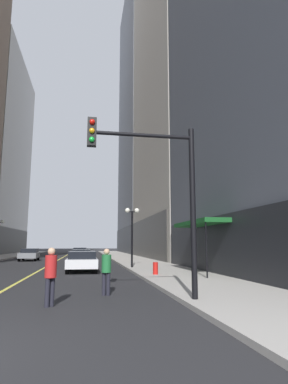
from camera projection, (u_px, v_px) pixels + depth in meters
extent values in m
plane|color=#262628|center=(60.00, 259.00, 38.90)|extent=(200.00, 200.00, 0.00)
cube|color=#ADA8A0|center=(128.00, 258.00, 40.33)|extent=(4.50, 78.00, 0.15)
cube|color=#E5D64C|center=(60.00, 259.00, 38.90)|extent=(0.16, 70.00, 0.01)
cube|color=#3A3935|center=(14.00, 241.00, 61.76)|extent=(0.50, 24.70, 4.66)
cube|color=black|center=(225.00, 246.00, 17.66)|extent=(0.50, 20.90, 3.38)
cube|color=#3A3935|center=(147.00, 238.00, 40.63)|extent=(0.50, 22.80, 5.00)
cube|color=slate|center=(158.00, 115.00, 71.02)|extent=(14.55, 26.00, 59.61)
cube|color=#212327|center=(124.00, 241.00, 65.42)|extent=(0.50, 24.70, 5.00)
cube|color=#144C1E|center=(200.00, 223.00, 19.01)|extent=(1.60, 5.79, 0.24)
cylinder|color=black|center=(207.00, 251.00, 15.97)|extent=(0.08, 0.08, 2.88)
cube|color=silver|center=(82.00, 263.00, 20.99)|extent=(1.95, 4.07, 0.55)
cube|color=black|center=(82.00, 255.00, 20.87)|extent=(1.71, 2.28, 0.50)
cylinder|color=black|center=(70.00, 266.00, 22.18)|extent=(0.22, 0.64, 0.64)
cylinder|color=black|center=(95.00, 265.00, 22.47)|extent=(0.22, 0.64, 0.64)
cylinder|color=black|center=(67.00, 269.00, 19.42)|extent=(0.22, 0.64, 0.64)
cylinder|color=black|center=(96.00, 268.00, 19.70)|extent=(0.22, 0.64, 0.64)
cube|color=#196038|center=(81.00, 258.00, 28.28)|extent=(1.72, 4.40, 0.55)
cube|color=black|center=(81.00, 252.00, 28.14)|extent=(1.51, 2.46, 0.50)
cylinder|color=black|center=(73.00, 260.00, 29.60)|extent=(0.22, 0.64, 0.64)
cylinder|color=black|center=(89.00, 260.00, 29.85)|extent=(0.22, 0.64, 0.64)
cylinder|color=black|center=(72.00, 262.00, 26.61)|extent=(0.22, 0.64, 0.64)
cylinder|color=black|center=(90.00, 262.00, 26.87)|extent=(0.22, 0.64, 0.64)
cube|color=slate|center=(29.00, 255.00, 35.18)|extent=(1.97, 4.12, 0.55)
cube|color=black|center=(30.00, 251.00, 35.45)|extent=(1.69, 2.32, 0.50)
cylinder|color=black|center=(35.00, 258.00, 33.93)|extent=(0.24, 0.65, 0.64)
cylinder|color=black|center=(19.00, 258.00, 33.60)|extent=(0.24, 0.65, 0.64)
cylinder|color=black|center=(38.00, 257.00, 36.67)|extent=(0.24, 0.65, 0.64)
cylinder|color=black|center=(23.00, 257.00, 36.35)|extent=(0.24, 0.65, 0.64)
cube|color=#141E4C|center=(80.00, 253.00, 43.71)|extent=(2.01, 4.79, 0.55)
cube|color=black|center=(80.00, 250.00, 43.56)|extent=(1.72, 2.70, 0.50)
cylinder|color=black|center=(75.00, 255.00, 45.17)|extent=(0.24, 0.65, 0.64)
cylinder|color=black|center=(87.00, 255.00, 45.40)|extent=(0.24, 0.65, 0.64)
cylinder|color=black|center=(73.00, 256.00, 41.94)|extent=(0.24, 0.65, 0.64)
cylinder|color=black|center=(86.00, 256.00, 42.17)|extent=(0.24, 0.65, 0.64)
cylinder|color=black|center=(47.00, 292.00, 9.29)|extent=(0.14, 0.14, 0.82)
cylinder|color=black|center=(52.00, 292.00, 9.41)|extent=(0.14, 0.14, 0.82)
cylinder|color=#B21E1E|center=(51.00, 266.00, 9.46)|extent=(0.48, 0.48, 0.65)
sphere|color=tan|center=(52.00, 251.00, 9.53)|extent=(0.22, 0.22, 0.22)
cylinder|color=black|center=(108.00, 284.00, 11.39)|extent=(0.14, 0.14, 0.79)
cylinder|color=black|center=(104.00, 284.00, 11.42)|extent=(0.14, 0.14, 0.79)
cylinder|color=#1E6633|center=(106.00, 264.00, 11.52)|extent=(0.44, 0.44, 0.62)
sphere|color=tan|center=(107.00, 252.00, 11.59)|extent=(0.21, 0.21, 0.21)
cylinder|color=black|center=(193.00, 213.00, 10.13)|extent=(0.18, 0.18, 5.50)
cylinder|color=black|center=(143.00, 135.00, 10.24)|extent=(3.20, 0.12, 0.12)
cube|color=black|center=(92.00, 132.00, 9.97)|extent=(0.28, 0.24, 0.90)
sphere|color=red|center=(92.00, 122.00, 9.88)|extent=(0.17, 0.17, 0.17)
sphere|color=orange|center=(92.00, 131.00, 9.83)|extent=(0.17, 0.17, 0.17)
sphere|color=green|center=(92.00, 139.00, 9.79)|extent=(0.17, 0.17, 0.17)
sphere|color=white|center=(2.00, 221.00, 35.50)|extent=(0.36, 0.36, 0.36)
cylinder|color=black|center=(132.00, 240.00, 23.55)|extent=(0.14, 0.14, 4.20)
cylinder|color=black|center=(132.00, 212.00, 23.88)|extent=(0.80, 0.06, 0.06)
sphere|color=white|center=(127.00, 210.00, 23.83)|extent=(0.36, 0.36, 0.36)
sphere|color=white|center=(137.00, 211.00, 23.95)|extent=(0.36, 0.36, 0.36)
cylinder|color=red|center=(155.00, 270.00, 17.69)|extent=(0.28, 0.28, 0.80)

